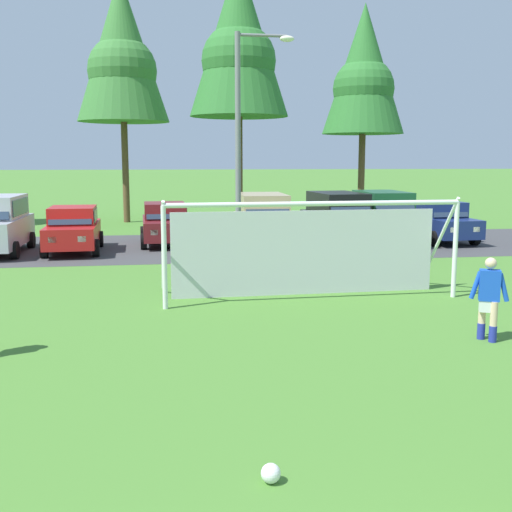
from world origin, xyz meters
The scene contains 15 objects.
ground_plane centered at (0.00, 15.00, 0.00)m, with size 400.00×400.00×0.00m, color #477A2D.
parking_lot_strip centered at (0.00, 23.44, 0.00)m, with size 52.00×8.40×0.01m, color #3D3D3F.
soccer_ball centered at (-0.31, 4.63, 0.11)m, with size 0.22×0.22×0.22m.
soccer_goal centered at (2.17, 13.78, 1.29)m, with size 7.48×2.19×2.57m.
player_midfield_center centered at (4.75, 9.36, 0.82)m, with size 0.67×0.44×1.64m.
parked_car_slot_center_left centered at (-4.93, 22.57, 0.88)m, with size 2.18×4.28×1.72m.
parked_car_slot_center centered at (-1.47, 24.25, 0.88)m, with size 2.17×4.27×1.72m.
parked_car_slot_center_right centered at (2.33, 22.36, 1.11)m, with size 2.20×4.63×2.16m.
parked_car_slot_right centered at (5.54, 22.94, 1.11)m, with size 2.40×4.73×2.16m.
parked_car_slot_far_right centered at (7.65, 23.52, 1.11)m, with size 2.16×4.61×2.16m.
parked_car_slot_end centered at (10.15, 23.46, 0.88)m, with size 2.22×4.29×1.72m.
tree_mid_left centered at (-3.63, 33.88, 9.13)m, with size 4.98×4.98×13.27m.
tree_center_back centered at (2.45, 31.35, 9.42)m, with size 5.13×5.13×13.68m.
tree_mid_right centered at (9.20, 31.52, 8.02)m, with size 4.37×4.37×11.66m.
street_lamp centered at (1.14, 18.84, 3.90)m, with size 2.00×0.32×7.51m.
Camera 1 is at (-1.37, -1.62, 3.50)m, focal length 43.62 mm.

